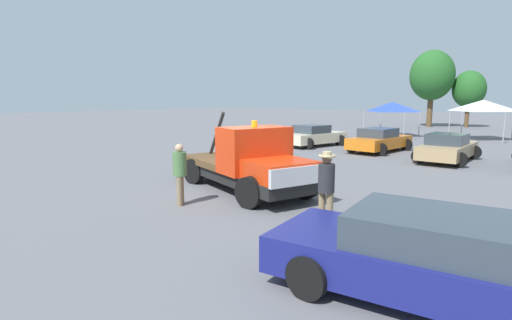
{
  "coord_description": "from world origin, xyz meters",
  "views": [
    {
      "loc": [
        8.63,
        -9.44,
        2.99
      ],
      "look_at": [
        0.5,
        0.0,
        1.05
      ],
      "focal_mm": 28.0,
      "sensor_mm": 36.0,
      "label": 1
    }
  ],
  "objects_px": {
    "canopy_tent_blue": "(393,107)",
    "person_near_truck": "(326,183)",
    "tow_truck": "(250,164)",
    "person_at_hood": "(180,170)",
    "parked_car_cream": "(313,136)",
    "foreground_car": "(442,261)",
    "tree_center": "(469,89)",
    "tree_left": "(432,76)",
    "parked_car_tan": "(448,148)",
    "canopy_tent_white": "(483,106)",
    "parked_car_orange": "(379,140)"
  },
  "relations": [
    {
      "from": "parked_car_orange",
      "to": "tree_center",
      "type": "distance_m",
      "value": 24.27
    },
    {
      "from": "person_at_hood",
      "to": "parked_car_orange",
      "type": "height_order",
      "value": "person_at_hood"
    },
    {
      "from": "canopy_tent_white",
      "to": "tree_center",
      "type": "distance_m",
      "value": 13.66
    },
    {
      "from": "tow_truck",
      "to": "tree_center",
      "type": "height_order",
      "value": "tree_center"
    },
    {
      "from": "tree_left",
      "to": "tree_center",
      "type": "distance_m",
      "value": 3.9
    },
    {
      "from": "person_near_truck",
      "to": "canopy_tent_blue",
      "type": "relative_size",
      "value": 0.55
    },
    {
      "from": "parked_car_cream",
      "to": "parked_car_tan",
      "type": "bearing_deg",
      "value": -87.71
    },
    {
      "from": "tow_truck",
      "to": "canopy_tent_white",
      "type": "relative_size",
      "value": 1.75
    },
    {
      "from": "person_near_truck",
      "to": "tree_left",
      "type": "relative_size",
      "value": 0.23
    },
    {
      "from": "tow_truck",
      "to": "tree_left",
      "type": "bearing_deg",
      "value": 115.92
    },
    {
      "from": "tow_truck",
      "to": "parked_car_orange",
      "type": "height_order",
      "value": "tow_truck"
    },
    {
      "from": "parked_car_tan",
      "to": "canopy_tent_white",
      "type": "xyz_separation_m",
      "value": [
        -1.11,
        12.26,
        1.8
      ]
    },
    {
      "from": "foreground_car",
      "to": "canopy_tent_blue",
      "type": "relative_size",
      "value": 1.67
    },
    {
      "from": "canopy_tent_blue",
      "to": "tree_center",
      "type": "distance_m",
      "value": 14.9
    },
    {
      "from": "tow_truck",
      "to": "person_at_hood",
      "type": "height_order",
      "value": "tow_truck"
    },
    {
      "from": "tow_truck",
      "to": "canopy_tent_white",
      "type": "distance_m",
      "value": 23.17
    },
    {
      "from": "canopy_tent_blue",
      "to": "tree_center",
      "type": "relative_size",
      "value": 0.57
    },
    {
      "from": "canopy_tent_blue",
      "to": "person_near_truck",
      "type": "bearing_deg",
      "value": -71.28
    },
    {
      "from": "person_near_truck",
      "to": "parked_car_cream",
      "type": "bearing_deg",
      "value": 31.36
    },
    {
      "from": "person_near_truck",
      "to": "tree_center",
      "type": "relative_size",
      "value": 0.31
    },
    {
      "from": "tow_truck",
      "to": "parked_car_cream",
      "type": "bearing_deg",
      "value": 130.88
    },
    {
      "from": "person_at_hood",
      "to": "person_near_truck",
      "type": "bearing_deg",
      "value": 153.42
    },
    {
      "from": "foreground_car",
      "to": "canopy_tent_white",
      "type": "bearing_deg",
      "value": 92.19
    },
    {
      "from": "tow_truck",
      "to": "tree_center",
      "type": "xyz_separation_m",
      "value": [
        -2.15,
        36.04,
        2.93
      ]
    },
    {
      "from": "canopy_tent_blue",
      "to": "canopy_tent_white",
      "type": "bearing_deg",
      "value": 16.08
    },
    {
      "from": "tow_truck",
      "to": "parked_car_cream",
      "type": "relative_size",
      "value": 1.33
    },
    {
      "from": "tow_truck",
      "to": "person_at_hood",
      "type": "relative_size",
      "value": 3.49
    },
    {
      "from": "foreground_car",
      "to": "tree_left",
      "type": "bearing_deg",
      "value": 99.41
    },
    {
      "from": "person_at_hood",
      "to": "tree_center",
      "type": "relative_size",
      "value": 0.3
    },
    {
      "from": "tow_truck",
      "to": "canopy_tent_blue",
      "type": "height_order",
      "value": "canopy_tent_blue"
    },
    {
      "from": "parked_car_orange",
      "to": "tow_truck",
      "type": "bearing_deg",
      "value": -171.41
    },
    {
      "from": "canopy_tent_blue",
      "to": "tree_left",
      "type": "bearing_deg",
      "value": 95.32
    },
    {
      "from": "tow_truck",
      "to": "canopy_tent_white",
      "type": "bearing_deg",
      "value": 102.59
    },
    {
      "from": "canopy_tent_white",
      "to": "tree_left",
      "type": "distance_m",
      "value": 13.49
    },
    {
      "from": "tow_truck",
      "to": "person_at_hood",
      "type": "distance_m",
      "value": 2.47
    },
    {
      "from": "parked_car_cream",
      "to": "parked_car_orange",
      "type": "relative_size",
      "value": 1.0
    },
    {
      "from": "person_near_truck",
      "to": "person_at_hood",
      "type": "distance_m",
      "value": 4.22
    },
    {
      "from": "tow_truck",
      "to": "person_near_truck",
      "type": "xyz_separation_m",
      "value": [
        3.64,
        -1.44,
        0.14
      ]
    },
    {
      "from": "person_near_truck",
      "to": "tree_center",
      "type": "bearing_deg",
      "value": 6.45
    },
    {
      "from": "person_at_hood",
      "to": "tree_left",
      "type": "height_order",
      "value": "tree_left"
    },
    {
      "from": "foreground_car",
      "to": "parked_car_cream",
      "type": "bearing_deg",
      "value": 119.81
    },
    {
      "from": "foreground_car",
      "to": "parked_car_cream",
      "type": "height_order",
      "value": "same"
    },
    {
      "from": "person_near_truck",
      "to": "parked_car_orange",
      "type": "relative_size",
      "value": 0.39
    },
    {
      "from": "parked_car_cream",
      "to": "canopy_tent_blue",
      "type": "relative_size",
      "value": 1.41
    },
    {
      "from": "person_near_truck",
      "to": "parked_car_cream",
      "type": "distance_m",
      "value": 15.93
    },
    {
      "from": "parked_car_tan",
      "to": "canopy_tent_blue",
      "type": "xyz_separation_m",
      "value": [
        -7.02,
        10.55,
        1.65
      ]
    },
    {
      "from": "canopy_tent_white",
      "to": "tree_left",
      "type": "height_order",
      "value": "tree_left"
    },
    {
      "from": "tree_center",
      "to": "canopy_tent_white",
      "type": "bearing_deg",
      "value": -72.95
    },
    {
      "from": "tree_center",
      "to": "foreground_car",
      "type": "bearing_deg",
      "value": -77.27
    },
    {
      "from": "foreground_car",
      "to": "parked_car_orange",
      "type": "height_order",
      "value": "same"
    }
  ]
}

